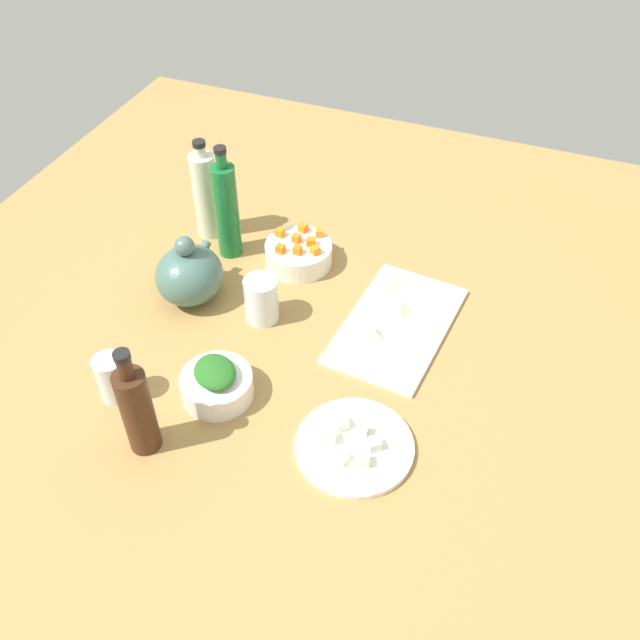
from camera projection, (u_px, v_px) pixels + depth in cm
name	position (u px, v px, depth cm)	size (l,w,h in cm)	color
tabletop	(320.00, 342.00, 147.91)	(190.00, 190.00, 3.00)	#A47E46
cutting_board	(397.00, 325.00, 148.74)	(34.19, 20.31, 1.00)	white
plate_tofu	(354.00, 446.00, 126.17)	(21.62, 21.62, 1.20)	white
bowl_greens	(217.00, 386.00, 133.92)	(13.88, 13.88, 5.06)	white
bowl_carrots	(299.00, 254.00, 162.65)	(15.51, 15.51, 5.32)	white
teapot	(189.00, 274.00, 151.53)	(16.83, 14.50, 16.33)	#45685F
bottle_0	(137.00, 409.00, 120.46)	(5.68, 5.68, 23.96)	#442515
bottle_1	(206.00, 194.00, 165.36)	(5.99, 5.99, 25.07)	silver
bottle_2	(227.00, 209.00, 159.05)	(5.55, 5.55, 28.03)	#176A31
drinking_glass_0	(261.00, 300.00, 147.71)	(7.26, 7.26, 10.22)	white
drinking_glass_1	(112.00, 378.00, 132.24)	(5.82, 5.82, 9.80)	white
carrot_cube_0	(311.00, 242.00, 160.12)	(1.80, 1.80, 1.80)	orange
carrot_cube_1	(297.00, 250.00, 157.97)	(1.80, 1.80, 1.80)	orange
carrot_cube_2	(280.00, 233.00, 162.66)	(1.80, 1.80, 1.80)	orange
carrot_cube_3	(296.00, 238.00, 161.11)	(1.80, 1.80, 1.80)	orange
carrot_cube_4	(280.00, 249.00, 158.31)	(1.80, 1.80, 1.80)	orange
carrot_cube_5	(303.00, 228.00, 163.94)	(1.80, 1.80, 1.80)	orange
carrot_cube_6	(315.00, 250.00, 157.93)	(1.80, 1.80, 1.80)	orange
carrot_cube_7	(320.00, 233.00, 162.64)	(1.80, 1.80, 1.80)	orange
chopped_greens_mound	(215.00, 372.00, 131.14)	(9.33, 7.65, 2.92)	#266622
tofu_cube_0	(374.00, 444.00, 124.42)	(2.20, 2.20, 2.20)	white
tofu_cube_1	(341.00, 457.00, 122.44)	(2.20, 2.20, 2.20)	white
tofu_cube_2	(329.00, 437.00, 125.64)	(2.20, 2.20, 2.20)	silver
tofu_cube_3	(361.00, 431.00, 126.49)	(2.20, 2.20, 2.20)	white
tofu_cube_4	(341.00, 423.00, 127.82)	(2.20, 2.20, 2.20)	#F3ECCD
tofu_cube_5	(362.00, 460.00, 122.03)	(2.20, 2.20, 2.20)	#E4F2CC
dumpling_0	(399.00, 306.00, 150.31)	(5.15, 4.87, 2.84)	beige
dumpling_1	(374.00, 334.00, 144.09)	(4.23, 3.81, 2.78)	beige
dumpling_2	(390.00, 280.00, 156.45)	(5.29, 5.01, 2.61)	beige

